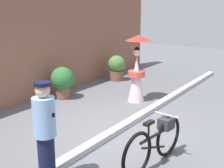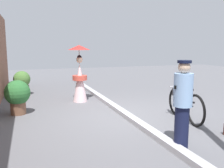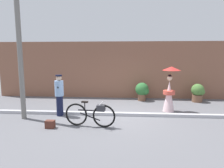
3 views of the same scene
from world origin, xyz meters
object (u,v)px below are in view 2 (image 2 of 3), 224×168
potted_plant_by_door (22,82)px  potted_plant_small (18,95)px  bicycle_near_officer (184,103)px  person_with_parasol (80,74)px  person_officer (183,103)px

potted_plant_by_door → potted_plant_small: size_ratio=0.98×
bicycle_near_officer → person_with_parasol: size_ratio=0.90×
bicycle_near_officer → potted_plant_by_door: bearing=39.2°
person_officer → person_with_parasol: (4.44, 0.95, 0.07)m
potted_plant_by_door → potted_plant_small: potted_plant_small is taller
person_officer → potted_plant_by_door: 6.89m
bicycle_near_officer → potted_plant_small: size_ratio=1.81×
bicycle_near_officer → potted_plant_small: potted_plant_small is taller
bicycle_near_officer → person_with_parasol: 3.65m
person_officer → person_with_parasol: person_with_parasol is taller
person_with_parasol → bicycle_near_officer: bearing=-145.3°
potted_plant_by_door → potted_plant_small: 2.82m
bicycle_near_officer → potted_plant_by_door: 6.22m
bicycle_near_officer → person_officer: (-1.46, 1.12, 0.43)m
bicycle_near_officer → person_officer: 1.89m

